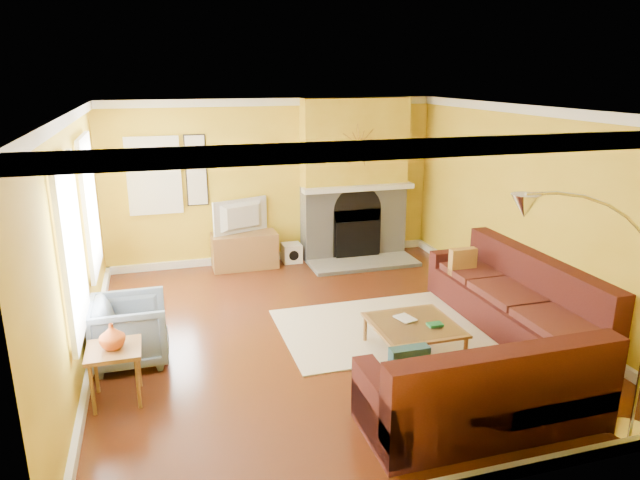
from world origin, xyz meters
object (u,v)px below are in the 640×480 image
object	(u,v)px
media_console	(245,251)
side_table	(116,374)
coffee_table	(413,338)
armchair	(130,330)
arc_lamp	(589,328)
sectional_sofa	(452,315)

from	to	relation	value
media_console	side_table	xyz separation A→B (m)	(-1.84, -3.60, -0.01)
side_table	coffee_table	bearing A→B (deg)	1.40
coffee_table	armchair	size ratio (longest dim) A/B	1.16
media_console	arc_lamp	bearing A→B (deg)	-70.80
coffee_table	media_console	world-z (taller)	media_console
coffee_table	arc_lamp	distance (m)	2.26
armchair	arc_lamp	size ratio (longest dim) A/B	0.36
side_table	arc_lamp	size ratio (longest dim) A/B	0.25
sectional_sofa	coffee_table	bearing A→B (deg)	170.90
sectional_sofa	coffee_table	world-z (taller)	sectional_sofa
sectional_sofa	arc_lamp	bearing A→B (deg)	-86.36
media_console	arc_lamp	xyz separation A→B (m)	(1.91, -5.50, 0.84)
media_console	arc_lamp	world-z (taller)	arc_lamp
arc_lamp	side_table	bearing A→B (deg)	153.19
side_table	arc_lamp	xyz separation A→B (m)	(3.75, -1.90, 0.85)
coffee_table	arc_lamp	xyz separation A→B (m)	(0.56, -1.97, 0.94)
sectional_sofa	armchair	bearing A→B (deg)	167.39
armchair	arc_lamp	xyz separation A→B (m)	(3.63, -2.69, 0.76)
media_console	arc_lamp	size ratio (longest dim) A/B	0.47
media_console	side_table	bearing A→B (deg)	-117.02
arc_lamp	sectional_sofa	bearing A→B (deg)	93.64
armchair	side_table	xyz separation A→B (m)	(-0.12, -0.79, -0.09)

